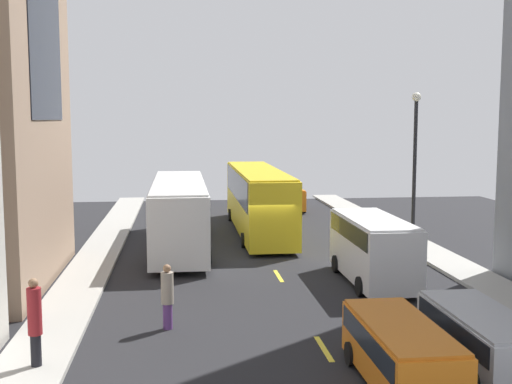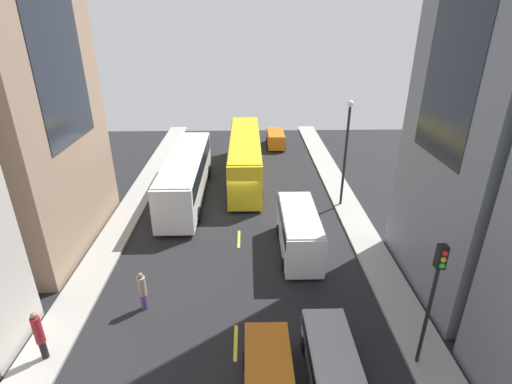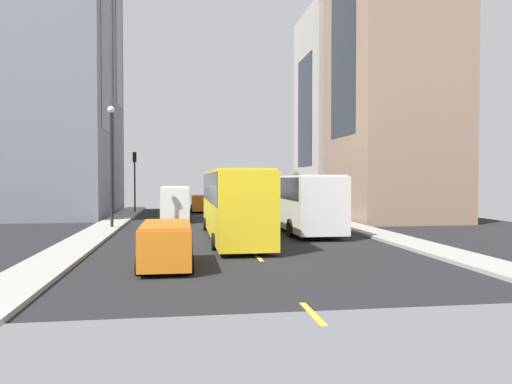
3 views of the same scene
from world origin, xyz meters
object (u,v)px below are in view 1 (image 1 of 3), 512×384
streetcar_yellow (258,195)px  pedestrian_walking_far (35,320)px  city_bus_white (179,208)px  pedestrian_crossing_mid (167,295)px  car_orange_1 (400,349)px  delivery_van_white (373,245)px  car_silver_2 (482,336)px  car_orange_0 (289,197)px

streetcar_yellow → pedestrian_walking_far: (-8.02, -19.33, -0.76)m
city_bus_white → pedestrian_walking_far: (-3.60, -15.47, -0.64)m
pedestrian_crossing_mid → car_orange_1: bearing=-178.5°
city_bus_white → pedestrian_crossing_mid: city_bus_white is taller
car_orange_1 → pedestrian_walking_far: 9.13m
delivery_van_white → streetcar_yellow: bearing=105.1°
delivery_van_white → pedestrian_crossing_mid: size_ratio=2.92×
pedestrian_walking_far → car_orange_1: bearing=137.1°
car_orange_1 → pedestrian_crossing_mid: 7.48m
car_orange_1 → streetcar_yellow: bearing=92.4°
car_orange_1 → car_silver_2: 2.55m
car_silver_2 → streetcar_yellow: bearing=99.2°
car_orange_0 → city_bus_white: bearing=-121.8°
streetcar_yellow → pedestrian_crossing_mid: streetcar_yellow is taller
delivery_van_white → car_silver_2: delivery_van_white is taller
streetcar_yellow → delivery_van_white: bearing=-74.9°
car_orange_1 → car_orange_0: bearing=85.5°
pedestrian_crossing_mid → streetcar_yellow: bearing=-63.8°
car_orange_0 → car_orange_1: 29.78m
streetcar_yellow → car_orange_1: bearing=-87.6°
pedestrian_walking_far → streetcar_yellow: bearing=-143.2°
streetcar_yellow → pedestrian_walking_far: size_ratio=6.04×
delivery_van_white → car_silver_2: size_ratio=1.29×
delivery_van_white → car_orange_1: size_ratio=1.30×
car_silver_2 → pedestrian_crossing_mid: 9.09m
city_bus_white → pedestrian_crossing_mid: 12.55m
delivery_van_white → pedestrian_crossing_mid: bearing=-149.3°
car_silver_2 → pedestrian_crossing_mid: pedestrian_crossing_mid is taller
car_orange_1 → pedestrian_walking_far: pedestrian_walking_far is taller
city_bus_white → car_orange_1: size_ratio=2.79×
car_silver_2 → car_orange_0: bearing=90.2°
streetcar_yellow → pedestrian_walking_far: bearing=-112.5°
car_orange_0 → car_silver_2: bearing=-89.8°
car_silver_2 → pedestrian_walking_far: pedestrian_walking_far is taller
city_bus_white → car_orange_0: 14.49m
streetcar_yellow → car_orange_1: 21.32m
streetcar_yellow → pedestrian_crossing_mid: bearing=-106.2°
car_orange_0 → car_orange_1: (-2.32, -29.69, -0.02)m
car_orange_1 → city_bus_white: bearing=106.9°
streetcar_yellow → pedestrian_crossing_mid: (-4.76, -16.36, -1.06)m
car_orange_0 → pedestrian_crossing_mid: (-7.96, -24.78, 0.13)m
city_bus_white → pedestrian_crossing_mid: bearing=-91.6°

